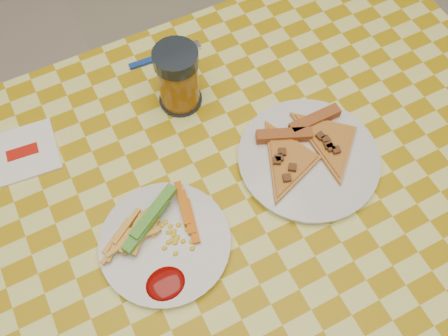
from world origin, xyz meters
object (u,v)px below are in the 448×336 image
Objects in this scene: table at (220,228)px; plate_right at (308,159)px; drink_glass at (178,79)px; plate_left at (165,243)px.

table is 0.20m from plate_right.
table is at bearing -98.93° from drink_glass.
table is 0.28m from drink_glass.
drink_glass is (-0.15, 0.23, 0.06)m from plate_right.
plate_right is (0.19, 0.02, 0.08)m from table.
plate_right is at bearing 5.07° from table.
table is 0.13m from plate_left.
plate_left is at bearing -173.29° from table.
table is at bearing 6.71° from plate_left.
drink_glass is (0.14, 0.25, 0.06)m from plate_left.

